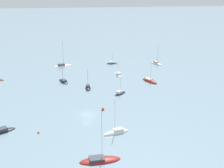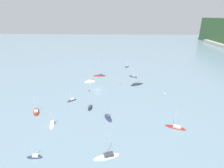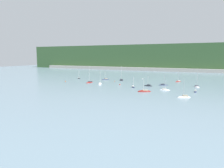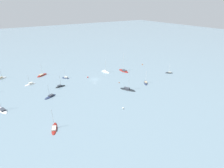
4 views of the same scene
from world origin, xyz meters
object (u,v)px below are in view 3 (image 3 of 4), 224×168
Objects in this scene: sailboat_2 at (144,92)px; sailboat_8 at (178,82)px; sailboat_7 at (195,92)px; mooring_buoy_3 at (143,79)px; sailboat_6 at (105,80)px; sailboat_13 at (79,79)px; mooring_buoy_0 at (120,85)px; sailboat_0 at (100,84)px; sailboat_11 at (184,97)px; mooring_buoy_1 at (65,81)px; sailboat_10 at (90,82)px; sailboat_12 at (165,90)px; sailboat_1 at (197,87)px; sailboat_9 at (163,85)px; sailboat_5 at (133,87)px; sailboat_3 at (148,86)px; sailboat_4 at (121,80)px; mooring_buoy_2 at (115,81)px.

sailboat_8 is at bearing -125.67° from sailboat_2.
sailboat_7 is at bearing 40.71° from sailboat_8.
sailboat_7 is 67.92m from mooring_buoy_3.
sailboat_6 is 24.76m from sailboat_13.
sailboat_8 reaches higher than mooring_buoy_0.
sailboat_11 is at bearing -130.01° from sailboat_0.
mooring_buoy_1 is at bearing -97.60° from sailboat_7.
sailboat_10 is (-75.30, 10.85, -0.04)m from sailboat_7.
sailboat_8 is at bearing 80.47° from sailboat_12.
sailboat_1 is 29.28m from sailboat_8.
sailboat_8 is at bearing 48.96° from sailboat_13.
sailboat_11 is at bearing 32.42° from sailboat_8.
sailboat_8 is 26.36m from sailboat_9.
sailboat_8 is at bearing 49.80° from mooring_buoy_0.
sailboat_5 is 0.55× the size of sailboat_10.
sailboat_2 is 1.20× the size of sailboat_5.
sailboat_3 is 37.97m from sailboat_4.
sailboat_9 reaches higher than mooring_buoy_1.
sailboat_0 is 29.53m from sailboat_4.
mooring_buoy_3 is at bearing 40.56° from mooring_buoy_1.
sailboat_13 is (-61.83, 29.31, -0.05)m from sailboat_5.
sailboat_0 is 14.44m from mooring_buoy_0.
mooring_buoy_1 is (-94.14, -13.85, 0.20)m from sailboat_1.
sailboat_2 is 23.47m from sailboat_3.
sailboat_3 reaches higher than sailboat_7.
sailboat_9 reaches higher than mooring_buoy_2.
sailboat_12 is at bearing -115.15° from sailboat_0.
mooring_buoy_2 is (-39.06, 4.80, 0.15)m from sailboat_9.
sailboat_11 is (27.22, -31.25, 0.01)m from sailboat_3.
sailboat_1 is 21.17m from sailboat_9.
sailboat_0 reaches higher than sailboat_9.
mooring_buoy_2 is at bearing 130.97° from sailboat_10.
sailboat_5 is at bearing -95.07° from sailboat_7.
sailboat_1 is 1.28× the size of sailboat_8.
sailboat_1 reaches higher than sailboat_7.
sailboat_9 is (-21.14, -1.10, -0.02)m from sailboat_1.
sailboat_9 is 21.93m from sailboat_12.
mooring_buoy_3 is (-24.44, 28.81, 0.28)m from sailboat_9.
sailboat_8 is (13.39, 34.54, -0.01)m from sailboat_3.
mooring_buoy_1 is 38.20m from mooring_buoy_2.
sailboat_2 is 31.89m from sailboat_9.
sailboat_5 is at bearing 84.96° from sailboat_6.
sailboat_7 is 66.41m from mooring_buoy_2.
sailboat_0 is at bearing 57.26° from sailboat_6.
sailboat_2 reaches higher than sailboat_5.
sailboat_13 is at bearing 149.09° from sailboat_12.
sailboat_13 reaches higher than sailboat_12.
sailboat_11 is 96.20m from mooring_buoy_1.
sailboat_11 is at bearing 62.11° from sailboat_10.
mooring_buoy_1 is (-95.39, 7.63, 0.20)m from sailboat_7.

